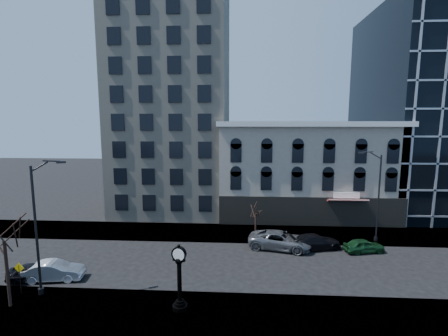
# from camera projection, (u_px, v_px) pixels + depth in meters

# --- Properties ---
(ground) EXTENTS (160.00, 160.00, 0.00)m
(ground) POSITION_uv_depth(u_px,v_px,m) (199.00, 263.00, 28.75)
(ground) COLOR black
(ground) RESTS_ON ground
(sidewalk_far) EXTENTS (160.00, 6.00, 0.12)m
(sidewalk_far) POSITION_uv_depth(u_px,v_px,m) (208.00, 232.00, 36.65)
(sidewalk_far) COLOR #9B968D
(sidewalk_far) RESTS_ON ground
(sidewalk_near) EXTENTS (160.00, 6.00, 0.12)m
(sidewalk_near) POSITION_uv_depth(u_px,v_px,m) (182.00, 316.00, 20.84)
(sidewalk_near) COLOR #9B968D
(sidewalk_near) RESTS_ON ground
(cream_tower) EXTENTS (15.90, 15.40, 42.50)m
(cream_tower) POSITION_uv_depth(u_px,v_px,m) (172.00, 72.00, 45.03)
(cream_tower) COLOR #C0B29A
(cream_tower) RESTS_ON ground
(victorian_row) EXTENTS (22.60, 11.19, 12.50)m
(victorian_row) POSITION_uv_depth(u_px,v_px,m) (305.00, 171.00, 42.90)
(victorian_row) COLOR #ADA08E
(victorian_row) RESTS_ON ground
(glass_office) EXTENTS (20.00, 20.15, 28.00)m
(glass_office) POSITION_uv_depth(u_px,v_px,m) (444.00, 111.00, 45.54)
(glass_office) COLOR black
(glass_office) RESTS_ON ground
(street_clock) EXTENTS (1.02, 1.02, 4.49)m
(street_clock) POSITION_uv_depth(u_px,v_px,m) (179.00, 280.00, 21.28)
(street_clock) COLOR black
(street_clock) RESTS_ON sidewalk_near
(street_lamp_near) EXTENTS (2.41, 1.27, 9.91)m
(street_lamp_near) POSITION_uv_depth(u_px,v_px,m) (45.00, 192.00, 22.63)
(street_lamp_near) COLOR black
(street_lamp_near) RESTS_ON sidewalk_near
(street_lamp_far) EXTENTS (2.42, 0.91, 9.55)m
(street_lamp_far) POSITION_uv_depth(u_px,v_px,m) (373.00, 172.00, 33.06)
(street_lamp_far) COLOR black
(street_lamp_far) RESTS_ON sidewalk_far
(bare_tree_near) EXTENTS (4.29, 4.29, 7.37)m
(bare_tree_near) POSITION_uv_depth(u_px,v_px,m) (3.00, 227.00, 21.11)
(bare_tree_near) COLOR #322119
(bare_tree_near) RESTS_ON sidewalk_near
(bare_tree_far) EXTENTS (2.29, 2.29, 3.94)m
(bare_tree_far) POSITION_uv_depth(u_px,v_px,m) (256.00, 209.00, 35.15)
(bare_tree_far) COLOR #322119
(bare_tree_far) RESTS_ON sidewalk_far
(warning_sign) EXTENTS (0.76, 0.10, 2.33)m
(warning_sign) POSITION_uv_depth(u_px,v_px,m) (19.00, 272.00, 23.30)
(warning_sign) COLOR black
(warning_sign) RESTS_ON sidewalk_near
(car_near_a) EXTENTS (4.42, 2.52, 1.42)m
(car_near_a) POSITION_uv_depth(u_px,v_px,m) (36.00, 272.00, 25.56)
(car_near_a) COLOR black
(car_near_a) RESTS_ON ground
(car_near_b) EXTENTS (4.72, 2.25, 1.49)m
(car_near_b) POSITION_uv_depth(u_px,v_px,m) (54.00, 271.00, 25.67)
(car_near_b) COLOR silver
(car_near_b) RESTS_ON ground
(car_far_a) EXTENTS (6.64, 4.17, 1.71)m
(car_far_a) POSITION_uv_depth(u_px,v_px,m) (280.00, 240.00, 32.00)
(car_far_a) COLOR #595B60
(car_far_a) RESTS_ON ground
(car_far_b) EXTENTS (5.42, 3.30, 1.47)m
(car_far_b) POSITION_uv_depth(u_px,v_px,m) (315.00, 242.00, 31.92)
(car_far_b) COLOR black
(car_far_b) RESTS_ON ground
(car_far_c) EXTENTS (4.06, 2.27, 1.30)m
(car_far_c) POSITION_uv_depth(u_px,v_px,m) (364.00, 246.00, 31.12)
(car_far_c) COLOR #143F1E
(car_far_c) RESTS_ON ground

